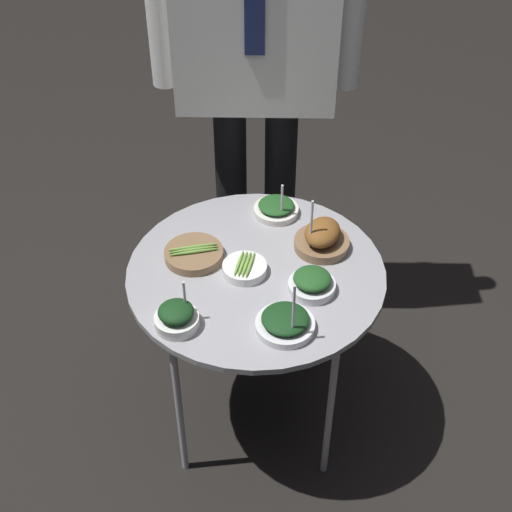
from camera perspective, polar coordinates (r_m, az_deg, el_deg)
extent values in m
plane|color=black|center=(2.38, 0.00, -12.30)|extent=(8.00, 8.00, 0.00)
cylinder|color=#939399|center=(1.92, 0.00, -1.33)|extent=(0.70, 0.70, 0.02)
cylinder|color=#B7B7BC|center=(2.02, 5.97, -11.99)|extent=(0.02, 0.02, 0.60)
cylinder|color=#B7B7BC|center=(2.03, -6.20, -11.78)|extent=(0.02, 0.02, 0.60)
cylinder|color=#B7B7BC|center=(2.30, 5.36, -3.61)|extent=(0.02, 0.02, 0.60)
cylinder|color=#B7B7BC|center=(2.30, -5.13, -3.45)|extent=(0.02, 0.02, 0.60)
cylinder|color=white|center=(1.90, -0.92, -1.02)|extent=(0.12, 0.12, 0.03)
ellipsoid|color=#7AA847|center=(1.89, -0.46, -0.69)|extent=(0.03, 0.10, 0.01)
ellipsoid|color=#7AA847|center=(1.89, -0.77, -0.65)|extent=(0.03, 0.10, 0.01)
ellipsoid|color=#7AA847|center=(1.89, -1.07, -0.60)|extent=(0.03, 0.10, 0.01)
ellipsoid|color=#7AA847|center=(1.89, -1.38, -0.55)|extent=(0.03, 0.10, 0.01)
cylinder|color=silver|center=(1.86, 4.48, -2.45)|extent=(0.12, 0.12, 0.03)
ellipsoid|color=#1E4C1E|center=(1.84, 4.53, -1.80)|extent=(0.10, 0.10, 0.03)
cylinder|color=brown|center=(1.99, 5.27, 0.99)|extent=(0.15, 0.15, 0.03)
ellipsoid|color=brown|center=(1.96, 5.34, 1.90)|extent=(0.13, 0.15, 0.05)
cylinder|color=silver|center=(1.92, 4.42, 2.29)|extent=(0.01, 0.01, 0.18)
cylinder|color=silver|center=(1.76, 2.34, -5.56)|extent=(0.15, 0.15, 0.02)
ellipsoid|color=#143816|center=(1.74, 2.36, -5.03)|extent=(0.12, 0.12, 0.03)
cylinder|color=silver|center=(1.68, 3.01, -4.60)|extent=(0.01, 0.01, 0.18)
cylinder|color=brown|center=(1.95, -4.99, 0.14)|extent=(0.16, 0.16, 0.03)
ellipsoid|color=olive|center=(1.94, -4.98, 0.33)|extent=(0.14, 0.04, 0.01)
ellipsoid|color=olive|center=(1.94, -5.02, 0.53)|extent=(0.14, 0.04, 0.01)
ellipsoid|color=olive|center=(1.95, -5.06, 0.72)|extent=(0.14, 0.04, 0.01)
cylinder|color=silver|center=(2.11, 1.62, 3.66)|extent=(0.13, 0.13, 0.02)
ellipsoid|color=#1E4C1E|center=(2.09, 1.63, 4.10)|extent=(0.11, 0.11, 0.02)
cylinder|color=silver|center=(2.05, 2.09, 4.28)|extent=(0.01, 0.01, 0.12)
cylinder|color=white|center=(1.77, -6.35, -5.20)|extent=(0.11, 0.11, 0.03)
ellipsoid|color=#143816|center=(1.75, -6.43, -4.45)|extent=(0.09, 0.09, 0.03)
cylinder|color=silver|center=(1.75, -5.69, -3.59)|extent=(0.01, 0.01, 0.12)
cylinder|color=black|center=(2.47, -1.94, 3.92)|extent=(0.10, 0.10, 0.83)
cylinder|color=black|center=(2.47, 1.88, 3.87)|extent=(0.10, 0.10, 0.83)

